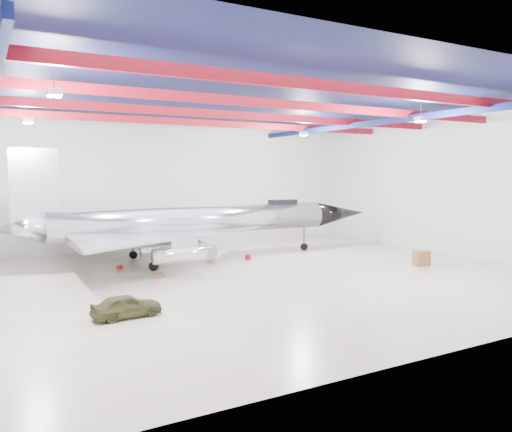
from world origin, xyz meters
TOP-DOWN VIEW (x-y plane):
  - floor at (0.00, 0.00)m, footprint 40.00×40.00m
  - wall_back at (0.00, 15.00)m, footprint 40.00×0.00m
  - wall_right at (20.00, 0.00)m, footprint 0.00×30.00m
  - ceiling at (0.00, 0.00)m, footprint 40.00×40.00m
  - ceiling_structure at (0.00, 0.00)m, footprint 39.50×29.50m
  - jet_aircraft at (1.53, 7.73)m, footprint 29.92×17.34m
  - jeep at (-7.09, -4.83)m, footprint 3.24×1.50m
  - desk at (14.38, -2.36)m, footprint 1.25×0.80m
  - crate_ply at (-3.10, 2.66)m, footprint 0.54×0.49m
  - toolbox_red at (-4.58, 6.76)m, footprint 0.47×0.43m
  - parts_bin at (2.33, 7.17)m, footprint 0.81×0.74m
  - tool_chest at (4.82, 5.76)m, footprint 0.54×0.54m
  - oil_barrel at (-2.59, 5.30)m, footprint 0.57×0.46m
  - spares_box at (-0.00, 7.94)m, footprint 0.36×0.36m

SIDE VIEW (x-z plane):
  - floor at x=0.00m, z-range 0.00..0.00m
  - toolbox_red at x=-4.58m, z-range 0.00..0.27m
  - crate_ply at x=-3.10m, z-range 0.00..0.31m
  - spares_box at x=0.00m, z-range 0.00..0.31m
  - tool_chest at x=4.82m, z-range 0.00..0.39m
  - oil_barrel at x=-2.59m, z-range 0.00..0.40m
  - parts_bin at x=2.33m, z-range 0.00..0.46m
  - desk at x=14.38m, z-range 0.00..1.06m
  - jeep at x=-7.09m, z-range 0.00..1.08m
  - jet_aircraft at x=1.53m, z-range -1.40..6.76m
  - wall_back at x=0.00m, z-range -14.50..25.50m
  - wall_right at x=20.00m, z-range -9.50..20.50m
  - ceiling_structure at x=0.00m, z-range 9.79..10.86m
  - ceiling at x=0.00m, z-range 11.00..11.00m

